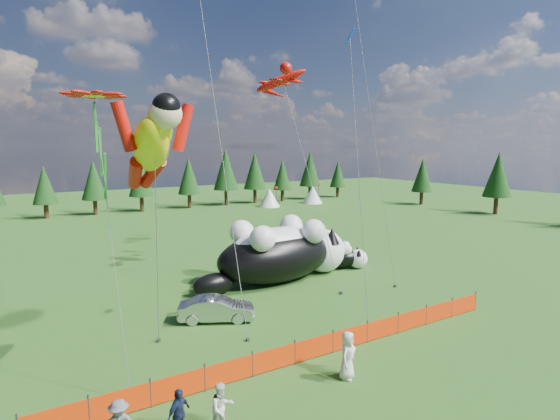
# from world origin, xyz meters

# --- Properties ---
(ground) EXTENTS (160.00, 160.00, 0.00)m
(ground) POSITION_xyz_m (0.00, 0.00, 0.00)
(ground) COLOR black
(ground) RESTS_ON ground
(safety_fence) EXTENTS (22.06, 0.06, 1.10)m
(safety_fence) POSITION_xyz_m (0.00, -3.00, 0.50)
(safety_fence) COLOR #262626
(safety_fence) RESTS_ON ground
(tree_line) EXTENTS (90.00, 4.00, 8.00)m
(tree_line) POSITION_xyz_m (0.00, 45.00, 4.00)
(tree_line) COLOR black
(tree_line) RESTS_ON ground
(festival_tents) EXTENTS (50.00, 3.20, 2.80)m
(festival_tents) POSITION_xyz_m (11.00, 40.00, 1.40)
(festival_tents) COLOR white
(festival_tents) RESTS_ON ground
(cat_large) EXTENTS (11.80, 4.82, 4.26)m
(cat_large) POSITION_xyz_m (4.63, 7.29, 2.02)
(cat_large) COLOR black
(cat_large) RESTS_ON ground
(cat_small) EXTENTS (4.81, 3.80, 1.95)m
(cat_small) POSITION_xyz_m (9.64, 7.85, 0.93)
(cat_small) COLOR black
(cat_small) RESTS_ON ground
(car) EXTENTS (4.14, 2.97, 1.30)m
(car) POSITION_xyz_m (-2.02, 3.03, 0.65)
(car) COLOR #BCBCC1
(car) RESTS_ON ground
(spectator_b) EXTENTS (0.85, 0.55, 1.68)m
(spectator_b) POSITION_xyz_m (-5.39, -5.53, 0.84)
(spectator_b) COLOR silver
(spectator_b) RESTS_ON ground
(spectator_c) EXTENTS (1.08, 0.92, 1.65)m
(spectator_c) POSITION_xyz_m (-6.67, -5.13, 0.83)
(spectator_c) COLOR #151F3B
(spectator_c) RESTS_ON ground
(spectator_e) EXTENTS (1.12, 1.02, 1.93)m
(spectator_e) POSITION_xyz_m (0.18, -4.99, 0.96)
(spectator_e) COLOR silver
(spectator_e) RESTS_ON ground
(superhero_kite) EXTENTS (4.97, 5.51, 11.33)m
(superhero_kite) POSITION_xyz_m (-6.04, -0.74, 9.11)
(superhero_kite) COLOR yellow
(superhero_kite) RESTS_ON ground
(gecko_kite) EXTENTS (6.20, 11.80, 16.36)m
(gecko_kite) POSITION_xyz_m (7.04, 11.61, 14.01)
(gecko_kite) COLOR red
(gecko_kite) RESTS_ON ground
(flower_kite) EXTENTS (3.37, 6.01, 11.83)m
(flower_kite) POSITION_xyz_m (-7.53, 2.12, 11.03)
(flower_kite) COLOR red
(flower_kite) RESTS_ON ground
(diamond_kite_a) EXTENTS (1.07, 7.70, 19.09)m
(diamond_kite_a) POSITION_xyz_m (-1.05, 6.63, 16.55)
(diamond_kite_a) COLOR #0C44B4
(diamond_kite_a) RESTS_ON ground
(diamond_kite_c) EXTENTS (1.30, 3.54, 15.29)m
(diamond_kite_c) POSITION_xyz_m (4.06, -0.07, 13.94)
(diamond_kite_c) COLOR #0C44B4
(diamond_kite_c) RESTS_ON ground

